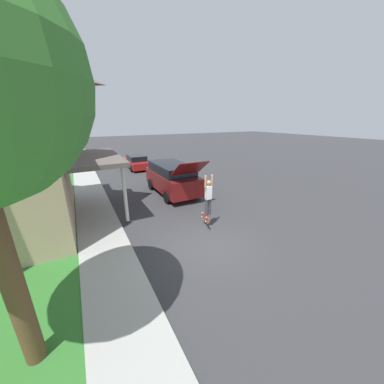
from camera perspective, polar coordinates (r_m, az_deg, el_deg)
The scene contains 6 objects.
ground_plane at distance 8.66m, azimuth 4.34°, elevation -13.71°, with size 120.00×120.00×0.00m, color #333335.
sidewalk at distance 12.94m, azimuth -24.66°, elevation -3.77°, with size 1.80×80.00×0.10m.
suv_parked at distance 13.91m, azimuth -5.31°, elevation 3.87°, with size 2.18×5.43×2.59m.
car_down_street at distance 21.98m, azimuth -14.53°, elevation 7.78°, with size 1.86×4.27×1.30m.
skateboarder at distance 9.18m, azimuth 4.39°, elevation -0.88°, with size 0.41×0.21×1.81m.
skateboard at distance 9.59m, azimuth 3.51°, elevation -6.68°, with size 0.25×0.82×0.26m.
Camera 1 is at (-4.02, -6.09, 4.66)m, focal length 20.00 mm.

